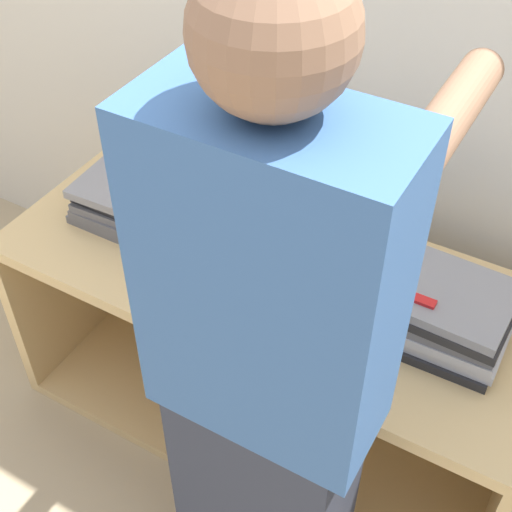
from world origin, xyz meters
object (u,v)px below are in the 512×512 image
Objects in this scene: laptop_open at (285,244)px; laptop_stack_left at (147,204)px; person at (269,392)px; laptop_stack_right at (427,307)px.

laptop_open is 0.39m from laptop_stack_left.
person is at bearing -36.15° from laptop_stack_left.
laptop_stack_left is at bearing 143.85° from person.
laptop_stack_left is 1.01× the size of laptop_stack_right.
person is (0.24, -0.51, 0.14)m from laptop_open.
laptop_open is at bearing 8.27° from laptop_stack_left.
laptop_stack_left is 0.78m from person.
laptop_stack_left is at bearing -171.73° from laptop_open.
person is at bearing -65.12° from laptop_open.
laptop_stack_right is (0.39, -0.05, 0.02)m from laptop_open.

